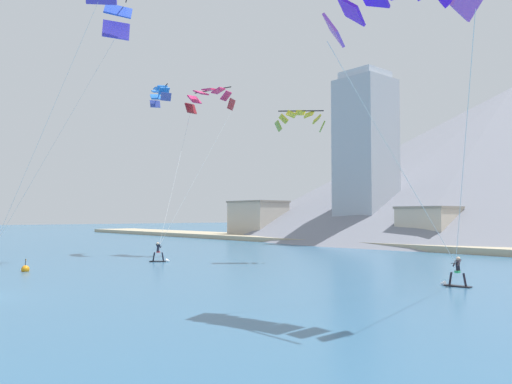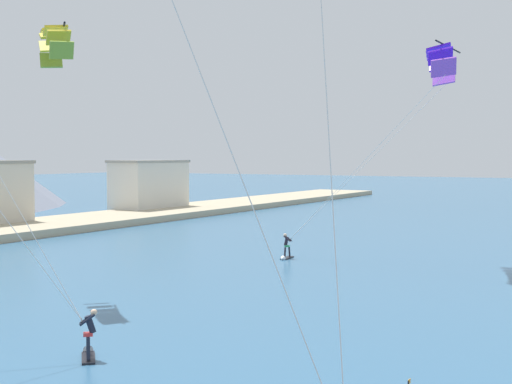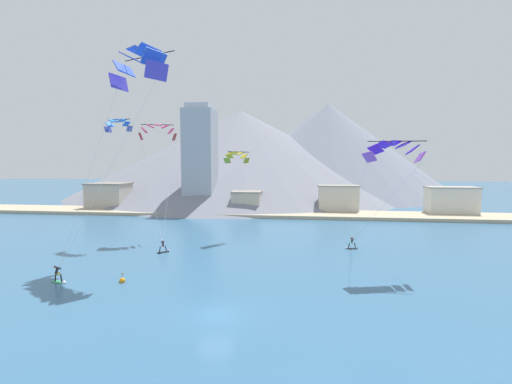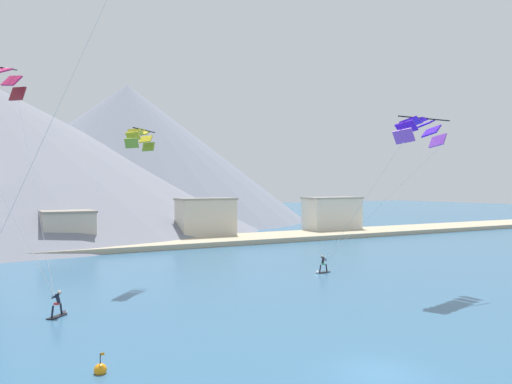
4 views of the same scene
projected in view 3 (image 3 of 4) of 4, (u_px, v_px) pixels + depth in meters
The scene contains 18 objects.
ground_plane at pixel (216, 315), 25.60m from camera, with size 400.00×400.00×0.00m, color #336084.
kitesurfer_near_lead at pixel (350, 245), 45.45m from camera, with size 1.77×0.60×1.74m.
kitesurfer_near_trail at pixel (165, 248), 43.64m from camera, with size 1.54×1.49×1.77m.
kitesurfer_mid_center at pixel (59, 277), 32.49m from camera, with size 1.78×0.84×1.82m.
parafoil_kite_near_lead at pixel (394, 150), 34.81m from camera, with size 6.36×10.86×12.36m.
parafoil_kite_near_trail at pixel (158, 131), 50.59m from camera, with size 6.28×9.79×15.84m.
parafoil_kite_mid_center at pixel (138, 64), 37.64m from camera, with size 9.28×10.62×22.52m.
parafoil_kite_distant_high_outer at pixel (118, 124), 47.73m from camera, with size 4.31×1.99×1.85m.
parafoil_kite_distant_low_drift at pixel (237, 156), 50.80m from camera, with size 3.49×4.11×1.77m.
race_marker_buoy at pixel (122, 281), 32.74m from camera, with size 0.56×0.56×1.02m.
shoreline_strip at pixel (271, 214), 74.60m from camera, with size 180.00×10.00×0.70m, color tan.
shore_building_harbour_front at pixel (247, 202), 76.69m from camera, with size 6.50×5.59×5.08m.
shore_building_promenade_mid at pixel (451, 201), 73.17m from camera, with size 10.24×4.74×6.31m.
shore_building_quay_east at pixel (109, 196), 82.76m from camera, with size 9.28×7.17×6.55m.
shore_building_quay_west at pixel (338, 199), 76.59m from camera, with size 8.97×4.25×6.40m.
highrise_tower at pixel (200, 159), 80.26m from camera, with size 7.00×7.00×24.92m.
mountain_peak_west_ridge at pixel (327, 149), 127.28m from camera, with size 87.34×87.34×33.21m.
mountain_peak_central_summit at pixel (241, 152), 126.88m from camera, with size 117.99×117.99×30.44m.
Camera 3 is at (6.08, -24.15, 11.41)m, focal length 24.00 mm.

